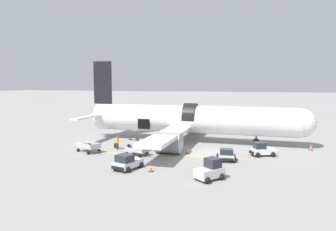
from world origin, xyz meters
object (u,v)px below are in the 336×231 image
object	(u,v)px
suitcase_on_tarmac_upright	(149,148)
baggage_tug_rear	(226,155)
baggage_tug_mid	(127,162)
baggage_tug_spare	(210,171)
baggage_cart_empty	(138,151)
ground_crew_loader_a	(157,139)
baggage_tug_lead	(262,150)
baggage_cart_loading	(138,143)
airplane	(187,120)
baggage_cart_queued	(89,147)
ground_crew_loader_b	(172,140)
ground_crew_driver	(117,142)
suitcase_on_tarmac_spare	(116,146)

from	to	relation	value
suitcase_on_tarmac_upright	baggage_tug_rear	bearing A→B (deg)	-12.44
baggage_tug_mid	baggage_tug_spare	world-z (taller)	baggage_tug_spare
baggage_cart_empty	ground_crew_loader_a	world-z (taller)	ground_crew_loader_a
baggage_tug_lead	baggage_tug_rear	bearing A→B (deg)	-138.69
baggage_cart_loading	suitcase_on_tarmac_upright	world-z (taller)	baggage_cart_loading
suitcase_on_tarmac_upright	ground_crew_loader_a	bearing A→B (deg)	90.78
baggage_tug_rear	baggage_cart_loading	world-z (taller)	baggage_tug_rear
ground_crew_loader_a	airplane	bearing A→B (deg)	50.33
baggage_tug_lead	ground_crew_loader_a	distance (m)	13.08
baggage_cart_queued	baggage_cart_empty	distance (m)	6.03
baggage_cart_empty	ground_crew_loader_b	xyz separation A→B (m)	(2.36, 5.70, 0.38)
baggage_cart_loading	baggage_cart_queued	size ratio (longest dim) A/B	0.99
ground_crew_loader_a	ground_crew_driver	world-z (taller)	ground_crew_driver
baggage_tug_lead	baggage_tug_mid	size ratio (longest dim) A/B	0.89
baggage_cart_loading	ground_crew_loader_a	xyz separation A→B (m)	(2.08, 1.39, 0.38)
airplane	baggage_tug_spare	distance (m)	16.67
baggage_tug_lead	baggage_tug_mid	bearing A→B (deg)	-143.73
baggage_cart_empty	suitcase_on_tarmac_spare	distance (m)	4.86
baggage_tug_mid	ground_crew_loader_b	size ratio (longest dim) A/B	2.01
baggage_tug_rear	baggage_cart_queued	bearing A→B (deg)	-177.48
baggage_tug_rear	baggage_cart_queued	world-z (taller)	baggage_tug_rear
ground_crew_loader_b	suitcase_on_tarmac_upright	distance (m)	3.81
baggage_tug_spare	ground_crew_loader_a	world-z (taller)	baggage_tug_spare
baggage_cart_queued	ground_crew_loader_b	world-z (taller)	ground_crew_loader_b
baggage_tug_rear	suitcase_on_tarmac_spare	bearing A→B (deg)	170.29
ground_crew_loader_a	suitcase_on_tarmac_upright	bearing A→B (deg)	-89.22
baggage_tug_mid	baggage_tug_spare	size ratio (longest dim) A/B	1.20
baggage_cart_empty	ground_crew_loader_b	size ratio (longest dim) A/B	2.14
baggage_cart_queued	ground_crew_loader_b	distance (m)	10.32
ground_crew_loader_b	suitcase_on_tarmac_upright	bearing A→B (deg)	-119.70
baggage_tug_lead	baggage_tug_spare	bearing A→B (deg)	-113.75
baggage_tug_rear	suitcase_on_tarmac_upright	bearing A→B (deg)	167.56
ground_crew_driver	suitcase_on_tarmac_upright	world-z (taller)	ground_crew_driver
ground_crew_driver	baggage_tug_mid	bearing A→B (deg)	-58.05
baggage_tug_rear	suitcase_on_tarmac_spare	world-z (taller)	baggage_tug_rear
baggage_cart_empty	ground_crew_loader_a	distance (m)	5.59
suitcase_on_tarmac_upright	ground_crew_loader_b	bearing A→B (deg)	60.30
baggage_tug_spare	ground_crew_loader_b	distance (m)	13.69
baggage_cart_queued	baggage_cart_loading	bearing A→B (deg)	45.61
ground_crew_loader_b	baggage_tug_spare	bearing A→B (deg)	-60.71
baggage_tug_spare	baggage_cart_queued	xyz separation A→B (m)	(-15.08, 5.93, -0.14)
baggage_cart_empty	baggage_tug_rear	bearing A→B (deg)	2.24
airplane	suitcase_on_tarmac_spare	size ratio (longest dim) A/B	49.14
baggage_tug_spare	baggage_cart_queued	size ratio (longest dim) A/B	0.71
airplane	baggage_cart_loading	distance (m)	7.76
baggage_cart_loading	suitcase_on_tarmac_upright	size ratio (longest dim) A/B	5.44
baggage_tug_lead	baggage_cart_loading	bearing A→B (deg)	177.62
baggage_cart_loading	baggage_cart_queued	bearing A→B (deg)	-134.39
airplane	baggage_cart_loading	xyz separation A→B (m)	(-5.21, -5.17, -2.51)
baggage_tug_lead	baggage_cart_loading	size ratio (longest dim) A/B	0.76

